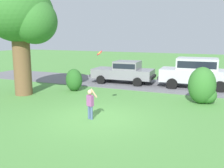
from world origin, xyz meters
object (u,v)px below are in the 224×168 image
(parked_sedan, at_px, (124,71))
(frisbee, at_px, (99,53))
(child_thrower, at_px, (90,102))
(oak_tree_large, at_px, (23,18))
(parked_suv, at_px, (197,71))

(parked_sedan, height_order, frisbee, frisbee)
(child_thrower, height_order, frisbee, frisbee)
(oak_tree_large, bearing_deg, frisbee, -15.54)
(oak_tree_large, height_order, parked_suv, oak_tree_large)
(child_thrower, bearing_deg, parked_sedan, 101.06)
(oak_tree_large, height_order, child_thrower, oak_tree_large)
(parked_sedan, height_order, parked_suv, parked_suv)
(parked_suv, bearing_deg, oak_tree_large, -146.97)
(parked_sedan, distance_m, frisbee, 7.32)
(parked_sedan, xyz_separation_m, frisbee, (1.48, -6.96, 1.74))
(oak_tree_large, relative_size, parked_sedan, 1.36)
(parked_suv, bearing_deg, child_thrower, -111.64)
(child_thrower, distance_m, frisbee, 2.15)
(parked_suv, distance_m, child_thrower, 8.86)
(frisbee, bearing_deg, parked_sedan, 102.00)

